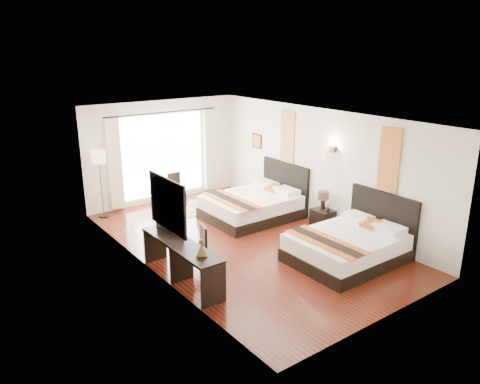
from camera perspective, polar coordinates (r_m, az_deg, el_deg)
floor at (r=10.47m, az=0.52°, el=-6.18°), size 4.50×7.50×0.01m
ceiling at (r=9.70m, az=0.56°, el=9.14°), size 4.50×7.50×0.02m
wall_headboard at (r=11.43m, az=9.60°, el=3.07°), size 0.01×7.50×2.80m
wall_desk at (r=8.89m, az=-11.13°, el=-1.19°), size 0.01×7.50×2.80m
wall_window at (r=13.09m, az=-9.37°, el=4.89°), size 4.50×0.01×2.80m
wall_entry at (r=7.51m, az=18.02°, el=-5.27°), size 4.50×0.01×2.80m
window_glass at (r=13.10m, az=-9.32°, el=4.46°), size 2.40×0.02×2.20m
sheer_curtain at (r=13.05m, az=-9.20°, el=4.41°), size 2.30×0.02×2.10m
drape_left at (r=12.44m, az=-15.04°, el=3.31°), size 0.35×0.14×2.35m
drape_right at (r=13.72m, az=-3.72°, el=5.15°), size 0.35×0.14×2.35m
art_panel_near at (r=10.07m, az=17.73°, el=3.75°), size 0.03×0.50×1.35m
art_panel_far at (r=12.10m, az=5.81°, el=6.68°), size 0.03×0.50×1.35m
wall_sconce at (r=10.97m, az=11.24°, el=5.17°), size 0.10×0.14×0.14m
mirror_frame at (r=8.23m, az=-8.84°, el=-1.47°), size 0.04×1.25×0.95m
mirror_glass at (r=8.24m, az=-8.69°, el=-1.44°), size 0.01×1.12×0.82m
bed_near at (r=9.78m, az=13.21°, el=-6.31°), size 2.23×1.74×1.26m
bed_far at (r=11.85m, az=1.75°, el=-1.56°), size 2.28×1.78×1.29m
nightstand at (r=11.29m, az=10.03°, el=-3.30°), size 0.41×0.50×0.48m
table_lamp at (r=11.17m, az=10.11°, el=-0.57°), size 0.26×0.26×0.42m
vase at (r=11.10m, az=10.66°, el=-1.96°), size 0.15×0.15×0.12m
console_desk at (r=8.77m, az=-7.15°, el=-8.45°), size 0.50×2.20×0.76m
television at (r=9.00m, az=-8.90°, el=-3.79°), size 0.31×0.71×0.41m
bronze_figurine at (r=7.99m, az=-4.73°, el=-6.95°), size 0.25×0.25×0.28m
desk_chair at (r=9.23m, az=-5.38°, el=-7.79°), size 0.51×0.51×0.88m
floor_lamp at (r=12.08m, az=-16.83°, el=3.64°), size 0.35×0.35×1.73m
side_table at (r=12.51m, az=-8.99°, el=-0.90°), size 0.52×0.52×0.60m
fruit_bowl at (r=12.39m, az=-8.92°, el=0.54°), size 0.29×0.29×0.06m
window_chair at (r=12.94m, az=-7.67°, el=-0.38°), size 0.42×0.42×0.87m
jute_rug at (r=12.39m, az=-6.45°, el=-2.41°), size 1.45×1.15×0.01m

